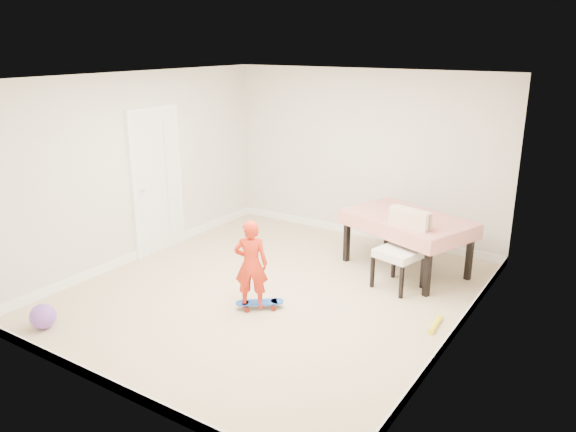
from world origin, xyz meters
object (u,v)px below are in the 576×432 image
Objects in this scene: skateboard at (260,305)px; child at (251,267)px; balloon at (43,316)px; dining_table at (406,243)px; dining_chair at (399,251)px.

child reaches higher than skateboard.
balloon reaches higher than skateboard.
child is at bearing -96.63° from dining_table.
balloon is at bearing -118.65° from dining_chair.
balloon is (-1.69, -1.66, 0.10)m from skateboard.
dining_table is 2.33m from child.
skateboard is 0.49m from child.
dining_table is 1.54× the size of child.
child reaches higher than balloon.
dining_chair is 3.55× the size of balloon.
child is at bearing 44.36° from balloon.
skateboard is (-0.98, -2.01, -0.34)m from dining_table.
child is 3.76× the size of balloon.
balloon is (-2.67, -3.67, -0.24)m from dining_table.
dining_table is at bearing -146.42° from child.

